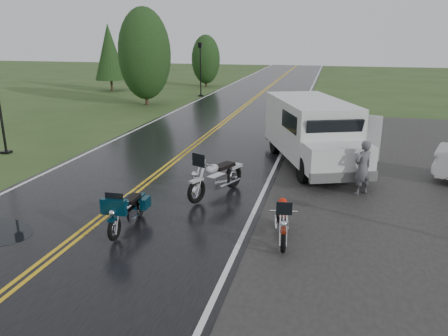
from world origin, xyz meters
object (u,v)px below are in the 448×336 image
motorcycle_teal (114,220)px  van_white (305,147)px  lamp_post_far_left (201,69)px  person_at_van (363,169)px  motorcycle_red (283,231)px  motorcycle_silver (196,182)px

motorcycle_teal → van_white: van_white is taller
van_white → lamp_post_far_left: bearing=94.2°
person_at_van → lamp_post_far_left: 22.51m
motorcycle_red → motorcycle_teal: size_ratio=0.98×
motorcycle_teal → motorcycle_silver: bearing=65.3°
van_white → person_at_van: (1.75, -0.66, -0.38)m
motorcycle_silver → van_white: size_ratio=0.39×
van_white → person_at_van: size_ratio=3.73×
motorcycle_red → lamp_post_far_left: (-9.09, 23.93, 1.48)m
motorcycle_red → lamp_post_far_left: size_ratio=0.46×
motorcycle_silver → lamp_post_far_left: (-6.41, 21.64, 1.34)m
lamp_post_far_left → motorcycle_silver: bearing=-73.5°
motorcycle_silver → person_at_van: bearing=47.7°
van_white → person_at_van: 1.91m
motorcycle_red → motorcycle_silver: size_ratio=0.80×
motorcycle_teal → person_at_van: person_at_van is taller
motorcycle_silver → van_white: (2.78, 2.65, 0.50)m
motorcycle_red → motorcycle_teal: 3.85m
motorcycle_silver → person_at_van: size_ratio=1.44×
motorcycle_silver → van_white: bearing=67.6°
motorcycle_teal → lamp_post_far_left: lamp_post_far_left is taller
motorcycle_red → person_at_van: (1.84, 4.29, 0.26)m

